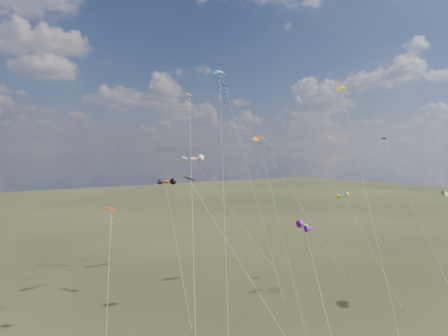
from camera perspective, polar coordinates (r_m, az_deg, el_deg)
diamond_black_high at (r=73.01m, az=1.19°, el=8.14°), size 13.79×17.76×33.47m
diamond_navy_tall at (r=72.55m, az=-0.06°, el=10.87°), size 2.52×20.55×37.21m
diamond_black_mid at (r=37.76m, az=-0.34°, el=-9.07°), size 5.13×16.62×18.94m
diamond_red_low at (r=50.01m, az=-15.83°, el=-8.51°), size 5.31×12.43×14.69m
diamond_navy_right at (r=70.79m, az=22.16°, el=0.55°), size 6.34×16.49×23.65m
diamond_orange_center at (r=46.23m, az=-4.70°, el=0.27°), size 11.08×20.84×29.12m
parafoil_yellow at (r=68.88m, az=16.67°, el=10.88°), size 12.22×18.39×32.45m
parafoil_blue_white at (r=61.56m, az=-0.58°, el=13.43°), size 10.49×16.68×33.96m
parafoil_striped at (r=63.03m, az=29.27°, el=-3.08°), size 3.00×13.30×16.47m
parafoil_tricolor at (r=54.63m, az=5.15°, el=4.19°), size 4.04×13.28×23.81m
novelty_orange_black at (r=61.16m, az=-8.32°, el=-2.03°), size 4.86×15.76×17.31m
novelty_white_purple at (r=41.19m, az=11.48°, el=-8.19°), size 4.15×10.09×14.44m
novelty_redwhite_stripe at (r=73.24m, az=-4.41°, el=1.30°), size 11.68×13.45×20.67m
novelty_blue_yellow at (r=62.62m, az=16.75°, el=-3.86°), size 2.24×9.99×15.23m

